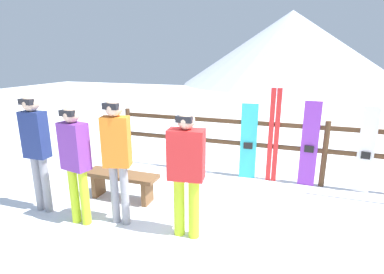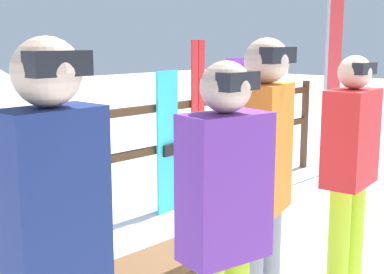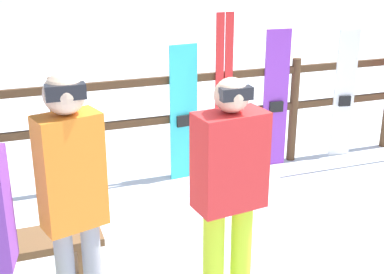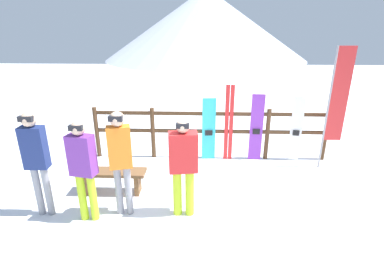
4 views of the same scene
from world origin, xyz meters
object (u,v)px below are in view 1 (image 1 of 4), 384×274
person_purple (75,157)px  person_navy (36,143)px  ski_pair_red (274,136)px  snowboard_white (366,151)px  snowboard_purple (309,145)px  person_red (186,167)px  bench (122,180)px  snowboard_cyan (248,142)px  person_orange (117,151)px

person_purple → person_navy: bearing=172.0°
ski_pair_red → snowboard_white: (1.54, -0.00, -0.13)m
person_navy → snowboard_purple: bearing=31.1°
person_red → snowboard_white: size_ratio=1.10×
person_red → person_navy: 2.33m
person_red → person_purple: bearing=-172.7°
bench → snowboard_cyan: bearing=41.4°
person_navy → person_orange: size_ratio=1.00×
person_purple → person_navy: (-0.79, 0.11, 0.08)m
snowboard_cyan → person_red: bearing=-101.3°
bench → person_red: person_red is taller
person_navy → snowboard_white: size_ratio=1.18×
ski_pair_red → person_orange: bearing=-130.1°
ski_pair_red → snowboard_purple: bearing=-0.3°
person_orange → snowboard_purple: bearing=41.7°
snowboard_cyan → ski_pair_red: 0.49m
person_red → snowboard_cyan: size_ratio=1.14×
snowboard_purple → snowboard_cyan: bearing=-180.0°
person_navy → ski_pair_red: 4.00m
bench → snowboard_white: (3.84, 1.61, 0.42)m
bench → snowboard_white: size_ratio=0.82×
ski_pair_red → bench: bearing=-144.8°
person_red → snowboard_purple: bearing=55.6°
person_purple → snowboard_cyan: (1.99, 2.45, -0.27)m
snowboard_purple → snowboard_white: size_ratio=1.03×
bench → person_purple: (-0.16, -0.84, 0.67)m
person_purple → person_red: bearing=7.3°
person_navy → ski_pair_red: person_navy is taller
bench → person_navy: person_navy is taller
person_purple → snowboard_purple: bearing=38.4°
person_navy → snowboard_cyan: person_navy is taller
person_purple → snowboard_white: (4.00, 2.45, -0.24)m
person_red → person_navy: bearing=-177.9°
bench → person_navy: 1.41m
snowboard_white → person_orange: bearing=-146.7°
person_red → snowboard_purple: person_red is taller
person_orange → ski_pair_red: (1.91, 2.27, -0.20)m
person_orange → ski_pair_red: 2.97m
person_red → snowboard_cyan: bearing=78.7°
snowboard_cyan → person_purple: bearing=-129.1°
person_navy → snowboard_purple: 4.54m
bench → person_purple: bearing=-100.9°
snowboard_purple → person_navy: bearing=-148.9°
person_orange → person_purple: bearing=-161.3°
snowboard_purple → person_red: bearing=-124.4°
bench → snowboard_purple: (2.93, 1.61, 0.45)m
bench → person_orange: size_ratio=0.70×
person_navy → person_orange: bearing=3.1°
bench → person_orange: bearing=-59.6°
snowboard_cyan → snowboard_purple: snowboard_purple is taller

